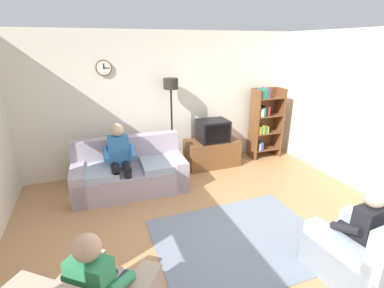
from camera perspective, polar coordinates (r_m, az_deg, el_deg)
ground_plane at (r=3.97m, az=6.56°, el=-18.62°), size 12.00×12.00×0.00m
back_wall_assembly at (r=5.70m, az=-5.06°, el=8.59°), size 6.20×0.17×2.70m
couch at (r=5.04m, az=-12.56°, el=-5.83°), size 1.92×0.93×0.90m
tv_stand at (r=5.91m, az=4.07°, el=-1.82°), size 1.10×0.56×0.56m
tv at (r=5.73m, az=4.29°, el=2.74°), size 0.60×0.49×0.44m
bookshelf at (r=6.42m, az=14.47°, el=4.44°), size 0.68×0.36×1.57m
floor_lamp at (r=5.39m, az=-4.28°, el=9.03°), size 0.28×0.28×1.85m
armchair_near_bookshelf at (r=3.75m, az=31.22°, el=-18.86°), size 0.87×0.94×0.90m
area_rug at (r=3.97m, az=9.80°, el=-18.71°), size 2.20×1.70×0.01m
person_on_couch at (r=4.78m, az=-14.55°, el=-2.44°), size 0.52×0.54×1.24m
person_in_left_armchair at (r=2.69m, az=-18.33°, el=-24.95°), size 0.62×0.64×1.12m
person_in_right_armchair at (r=3.61m, az=30.95°, el=-14.24°), size 0.54×0.56×1.12m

